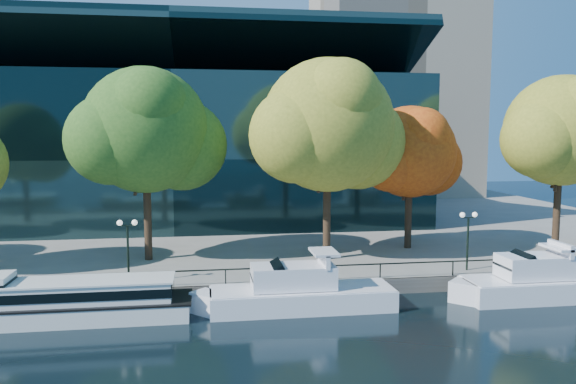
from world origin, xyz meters
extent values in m
plane|color=black|center=(0.00, 0.00, 0.00)|extent=(160.00, 160.00, 0.00)
cube|color=slate|center=(0.00, 36.50, 0.50)|extent=(90.00, 67.00, 1.00)
cube|color=#47443F|center=(0.00, 3.05, 0.50)|extent=(90.00, 0.25, 1.00)
cube|color=black|center=(0.00, 3.25, 1.95)|extent=(88.20, 0.08, 0.08)
cube|color=black|center=(0.00, 3.25, 1.45)|extent=(0.07, 0.07, 0.90)
cube|color=black|center=(-4.00, 32.00, 8.00)|extent=(50.00, 24.00, 16.00)
cube|color=black|center=(-4.00, 28.00, 17.50)|extent=(50.00, 17.14, 7.86)
cube|color=silver|center=(-8.70, 0.68, 0.51)|extent=(13.06, 3.17, 1.03)
cube|color=black|center=(-8.70, 0.68, 1.05)|extent=(13.33, 3.24, 0.11)
cube|color=silver|center=(-8.23, 0.68, 1.63)|extent=(10.19, 2.60, 1.12)
cube|color=black|center=(-8.23, 0.68, 1.68)|extent=(10.32, 2.67, 0.51)
cube|color=silver|center=(-8.23, 0.68, 2.24)|extent=(10.45, 2.73, 0.09)
cube|color=white|center=(4.41, 0.74, 0.62)|extent=(10.87, 3.11, 1.24)
cube|color=white|center=(-1.03, 0.74, 0.62)|extent=(2.38, 2.38, 1.24)
cube|color=white|center=(4.41, 0.74, 1.26)|extent=(10.65, 3.04, 0.08)
cube|color=white|center=(3.86, 0.74, 2.02)|extent=(4.89, 2.33, 1.35)
cube|color=black|center=(2.45, 0.74, 2.12)|extent=(2.14, 2.24, 1.70)
cube|color=white|center=(5.71, 0.74, 3.00)|extent=(0.26, 2.42, 0.83)
cube|color=white|center=(5.71, 0.74, 3.42)|extent=(1.45, 2.42, 0.16)
cube|color=white|center=(19.64, 0.50, 0.65)|extent=(9.82, 3.06, 1.31)
cube|color=white|center=(14.72, 0.50, 0.65)|extent=(2.41, 2.41, 1.31)
cube|color=white|center=(19.64, 0.50, 1.33)|extent=(9.63, 2.99, 0.09)
cube|color=white|center=(19.14, 0.50, 2.13)|extent=(4.42, 2.29, 1.42)
cube|color=black|center=(17.87, 0.50, 2.24)|extent=(2.00, 2.20, 1.65)
cube|color=white|center=(20.81, 0.50, 3.16)|extent=(0.27, 2.38, 0.87)
cube|color=white|center=(20.81, 0.50, 3.27)|extent=(1.53, 2.38, 0.16)
cylinder|color=black|center=(-5.41, 11.00, 4.85)|extent=(0.56, 0.56, 7.69)
cylinder|color=black|center=(-4.91, 11.20, 7.87)|extent=(1.21, 1.84, 3.84)
cylinder|color=black|center=(-5.81, 10.70, 7.59)|extent=(1.11, 1.26, 3.44)
sphere|color=#285319|center=(-5.41, 11.00, 10.62)|extent=(9.19, 9.19, 9.19)
sphere|color=#285319|center=(-2.88, 12.38, 9.47)|extent=(6.89, 6.89, 6.89)
sphere|color=#285319|center=(-7.71, 10.08, 9.93)|extent=(6.43, 6.43, 6.43)
sphere|color=#285319|center=(-4.95, 9.16, 12.22)|extent=(5.52, 5.52, 5.52)
cylinder|color=black|center=(7.78, 9.32, 4.99)|extent=(0.56, 0.56, 7.97)
cylinder|color=black|center=(8.28, 9.52, 8.12)|extent=(1.25, 1.90, 3.98)
cylinder|color=black|center=(7.38, 9.02, 7.83)|extent=(1.14, 1.30, 3.56)
sphere|color=olive|center=(7.78, 9.32, 10.96)|extent=(9.79, 9.79, 9.79)
sphere|color=olive|center=(10.47, 10.78, 9.74)|extent=(7.34, 7.34, 7.34)
sphere|color=olive|center=(5.33, 8.34, 10.23)|extent=(6.85, 6.85, 6.85)
sphere|color=olive|center=(8.27, 7.36, 12.68)|extent=(5.87, 5.87, 5.87)
cylinder|color=black|center=(15.24, 12.25, 4.15)|extent=(0.56, 0.56, 6.31)
cylinder|color=black|center=(15.74, 12.45, 6.63)|extent=(1.06, 1.57, 3.17)
cylinder|color=black|center=(14.84, 11.95, 6.41)|extent=(0.97, 1.09, 2.83)
sphere|color=#9A2C0C|center=(15.24, 12.25, 8.88)|extent=(7.41, 7.41, 7.41)
sphere|color=#9A2C0C|center=(17.28, 13.36, 7.96)|extent=(5.56, 5.56, 5.56)
sphere|color=#9A2C0C|center=(13.39, 11.51, 8.33)|extent=(5.19, 5.19, 5.19)
sphere|color=#9A2C0C|center=(15.61, 10.77, 10.18)|extent=(4.44, 4.44, 4.44)
cylinder|color=black|center=(26.51, 9.39, 4.83)|extent=(0.56, 0.56, 7.66)
cylinder|color=black|center=(27.01, 9.59, 7.84)|extent=(1.21, 1.84, 3.83)
cylinder|color=black|center=(26.11, 9.09, 7.57)|extent=(1.11, 1.26, 3.43)
sphere|color=olive|center=(26.51, 9.39, 10.58)|extent=(8.67, 8.67, 8.67)
sphere|color=olive|center=(24.35, 8.53, 9.93)|extent=(6.07, 6.07, 6.07)
cylinder|color=black|center=(-6.02, 4.50, 2.80)|extent=(0.14, 0.14, 3.60)
cube|color=black|center=(-6.02, 4.50, 4.65)|extent=(0.90, 0.06, 0.06)
sphere|color=white|center=(-6.47, 4.50, 4.85)|extent=(0.36, 0.36, 0.36)
sphere|color=white|center=(-5.57, 4.50, 4.85)|extent=(0.36, 0.36, 0.36)
cylinder|color=black|center=(16.61, 4.50, 2.80)|extent=(0.14, 0.14, 3.60)
cube|color=black|center=(16.61, 4.50, 4.65)|extent=(0.90, 0.06, 0.06)
sphere|color=white|center=(16.16, 4.50, 4.85)|extent=(0.36, 0.36, 0.36)
sphere|color=white|center=(17.06, 4.50, 4.85)|extent=(0.36, 0.36, 0.36)
camera|label=1|loc=(-1.23, -31.13, 10.47)|focal=35.00mm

